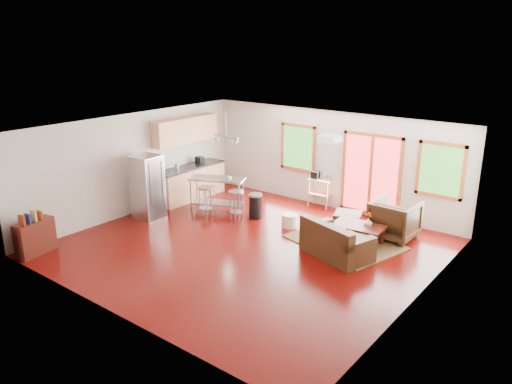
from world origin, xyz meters
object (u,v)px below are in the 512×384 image
Objects in this scene: coffee_table at (359,227)px; refrigerator at (148,187)px; ottoman at (348,221)px; armchair at (395,218)px; island at (217,189)px; loveseat at (335,243)px; rug at (345,242)px; kitchen_cart at (320,183)px.

refrigerator is at bearing -160.64° from coffee_table.
armchair is at bearing 8.09° from ottoman.
ottoman is 5.02m from refrigerator.
coffee_table is 3.95m from island.
coffee_table is at bearing 102.69° from loveseat.
rug is 1.40× the size of loveseat.
refrigerator reaches higher than loveseat.
rug is 1.98× the size of coffee_table.
coffee_table is at bearing 27.05° from rug.
kitchen_cart is (-2.01, 1.67, 0.27)m from coffee_table.
loveseat is at bearing 73.43° from armchair.
kitchen_cart is (-1.75, 1.80, 0.64)m from rug.
rug is 0.47m from coffee_table.
armchair is 2.65m from kitchen_cart.
rug is at bearing 16.80° from refrigerator.
kitchen_cart reaches higher than island.
armchair is (0.49, 0.80, 0.11)m from coffee_table.
ottoman is 0.64× the size of kitchen_cart.
kitchen_cart is at bearing 46.22° from island.
rug is 1.42× the size of refrigerator.
loveseat reaches higher than coffee_table.
coffee_table is (0.07, 0.91, 0.08)m from loveseat.
rug is 2.60m from kitchen_cart.
coffee_table reaches higher than ottoman.
loveseat is 3.25m from kitchen_cart.
armchair is 0.61× the size of refrigerator.
kitchen_cart is (-1.94, 2.58, 0.35)m from loveseat.
rug is 2.39× the size of kitchen_cart.
loveseat is 2.70× the size of ottoman.
loveseat reaches higher than ottoman.
ottoman is at bearing 26.62° from refrigerator.
kitchen_cart reaches higher than ottoman.
island is 1.61× the size of kitchen_cart.
coffee_table is at bearing 17.24° from refrigerator.
coffee_table is at bearing -46.68° from ottoman.
island is (1.05, 1.42, -0.19)m from refrigerator.
rug is 0.86m from loveseat.
loveseat is at bearing -94.33° from coffee_table.
armchair reaches higher than coffee_table.
loveseat is 0.92m from coffee_table.
loveseat is 1.07× the size of island.
kitchen_cart is at bearing 46.92° from refrigerator.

